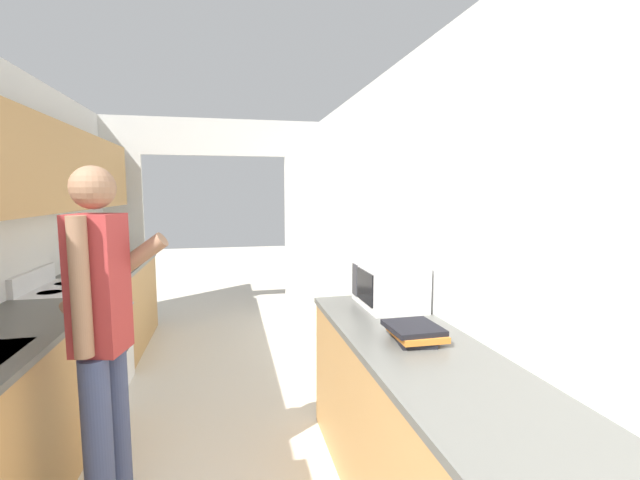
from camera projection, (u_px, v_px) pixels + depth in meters
The scene contains 8 objects.
wall_right at pixel (428, 249), 2.65m from camera, with size 0.06×7.41×2.50m.
wall_far_with_doorway at pixel (216, 204), 5.39m from camera, with size 3.04×0.06×2.50m.
counter_left at pixel (73, 348), 3.19m from camera, with size 0.62×3.82×0.88m.
counter_right at pixel (426, 442), 2.00m from camera, with size 0.62×2.18×0.88m.
range_oven at pixel (80, 342), 3.32m from camera, with size 0.66×0.72×1.02m.
person at pixel (102, 337), 2.00m from camera, with size 0.55×0.43×1.72m.
microwave at pixel (389, 284), 2.71m from camera, with size 0.35×0.48×0.29m.
book_stack at pixel (415, 332), 2.08m from camera, with size 0.25×0.27×0.08m.
Camera 1 is at (0.14, -0.52, 1.61)m, focal length 24.00 mm.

